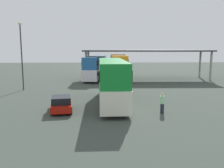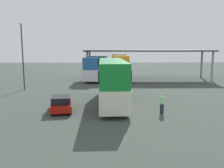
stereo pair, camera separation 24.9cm
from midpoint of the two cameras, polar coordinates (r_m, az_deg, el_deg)
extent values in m
plane|color=#3A433B|center=(20.65, 3.39, -6.88)|extent=(140.00, 140.00, 0.00)
cube|color=silver|center=(23.51, -0.30, -1.67)|extent=(2.66, 11.32, 1.92)
cube|color=#127C2A|center=(23.23, -0.31, 3.18)|extent=(2.58, 11.09, 2.08)
cube|color=black|center=(23.47, -0.30, -1.11)|extent=(2.69, 10.87, 0.65)
cube|color=black|center=(23.23, -0.31, 3.44)|extent=(2.69, 10.87, 0.83)
cube|color=black|center=(28.98, -0.86, 0.88)|extent=(2.13, 0.13, 1.15)
cube|color=orange|center=(28.87, -0.86, 2.69)|extent=(1.75, 0.10, 0.36)
cylinder|color=black|center=(27.07, -3.07, -2.04)|extent=(0.29, 1.00, 1.00)
cylinder|color=black|center=(27.17, 1.72, -1.99)|extent=(0.29, 1.00, 1.00)
cylinder|color=black|center=(20.24, -3.02, -5.74)|extent=(0.29, 1.00, 1.00)
cylinder|color=black|center=(20.37, 3.39, -5.64)|extent=(0.29, 1.00, 1.00)
cube|color=#AA140A|center=(21.53, -12.38, -5.06)|extent=(2.31, 3.96, 0.55)
cube|color=black|center=(21.22, -12.44, -3.70)|extent=(1.91, 2.28, 0.58)
cylinder|color=black|center=(22.73, -14.33, -4.90)|extent=(0.29, 0.62, 0.60)
cylinder|color=black|center=(22.70, -10.29, -4.79)|extent=(0.29, 0.62, 0.60)
cylinder|color=black|center=(20.49, -14.67, -6.41)|extent=(0.29, 0.62, 0.60)
cylinder|color=black|center=(20.45, -10.18, -6.29)|extent=(0.29, 0.62, 0.60)
cube|color=silver|center=(41.76, -4.19, 2.78)|extent=(4.02, 11.02, 1.78)
cube|color=#205895|center=(41.61, -4.22, 5.31)|extent=(3.92, 10.80, 1.92)
cube|color=black|center=(41.74, -4.19, 3.07)|extent=(3.99, 10.60, 0.60)
cube|color=black|center=(41.61, -4.22, 5.45)|extent=(3.99, 10.60, 0.77)
cube|color=black|center=(46.97, -3.00, 3.78)|extent=(2.04, 0.41, 1.07)
cube|color=orange|center=(46.90, -3.01, 4.82)|extent=(1.68, 0.34, 0.36)
cylinder|color=black|center=(45.31, -4.76, 2.30)|extent=(0.43, 1.03, 1.00)
cylinder|color=black|center=(44.94, -2.04, 2.27)|extent=(0.43, 1.03, 1.00)
cylinder|color=black|center=(38.82, -6.65, 1.20)|extent=(0.43, 1.03, 1.00)
cylinder|color=black|center=(38.39, -3.49, 1.15)|extent=(0.43, 1.03, 1.00)
cube|color=white|center=(40.60, 1.38, 2.73)|extent=(2.70, 10.16, 1.91)
cube|color=orange|center=(40.44, 1.39, 5.53)|extent=(2.62, 9.96, 2.07)
cube|color=black|center=(40.58, 1.38, 3.05)|extent=(2.73, 9.76, 0.65)
cube|color=black|center=(40.44, 1.39, 5.67)|extent=(2.73, 9.76, 0.83)
cube|color=black|center=(45.56, 1.07, 3.74)|extent=(2.16, 0.14, 1.15)
cube|color=orange|center=(45.49, 1.07, 4.89)|extent=(1.78, 0.11, 0.36)
cylinder|color=black|center=(43.77, -0.33, 2.10)|extent=(0.30, 1.00, 1.00)
cylinder|color=black|center=(43.87, 2.67, 2.11)|extent=(0.30, 1.00, 1.00)
cylinder|color=black|center=(37.54, -0.14, 1.00)|extent=(0.30, 1.00, 1.00)
cylinder|color=black|center=(37.67, 3.35, 1.01)|extent=(0.30, 1.00, 1.00)
cube|color=#33353A|center=(42.08, 8.21, 7.91)|extent=(22.13, 6.42, 0.25)
cylinder|color=#9E9B93|center=(47.21, 20.27, 4.42)|extent=(0.36, 0.36, 4.89)
cylinder|color=#9E9B93|center=(42.87, 22.53, 3.91)|extent=(0.36, 0.36, 4.89)
cylinder|color=#9E9B93|center=(44.15, -5.85, 4.65)|extent=(0.36, 0.36, 4.89)
cylinder|color=#9E9B93|center=(39.48, -6.42, 4.17)|extent=(0.36, 0.36, 4.89)
cylinder|color=#33353A|center=(33.17, -21.08, 5.86)|extent=(0.16, 0.16, 8.44)
sphere|color=beige|center=(33.28, -21.50, 13.39)|extent=(0.44, 0.44, 0.44)
cylinder|color=#262633|center=(20.72, 11.63, -5.79)|extent=(0.32, 0.32, 0.84)
cylinder|color=#9BDDA5|center=(20.55, 11.69, -3.76)|extent=(0.38, 0.38, 0.67)
sphere|color=tan|center=(20.46, 11.73, -2.53)|extent=(0.23, 0.23, 0.23)
camera|label=1|loc=(0.12, -90.30, -0.05)|focal=38.02mm
camera|label=2|loc=(0.12, 89.70, 0.05)|focal=38.02mm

